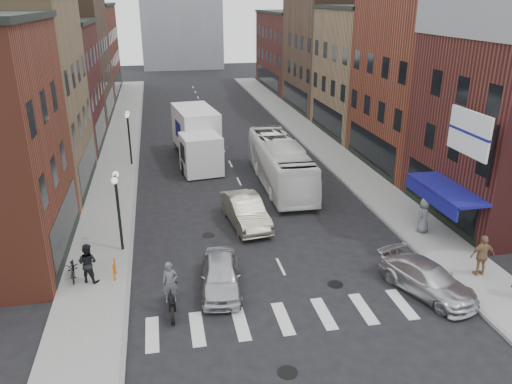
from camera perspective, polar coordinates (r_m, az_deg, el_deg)
ground at (r=23.06m, az=3.45°, el=-9.72°), size 160.00×160.00×0.00m
sidewalk_left at (r=42.86m, az=-15.30°, el=4.55°), size 3.00×74.00×0.15m
sidewalk_right at (r=44.87m, az=6.95°, el=5.90°), size 3.00×74.00×0.15m
curb_left at (r=42.79m, az=-13.29°, el=4.61°), size 0.20×74.00×0.16m
curb_right at (r=44.46m, az=5.09°, el=5.72°), size 0.20×74.00×0.16m
crosswalk_stripes at (r=20.64m, az=5.59°, el=-13.91°), size 12.00×2.20×0.01m
bldg_left_mid_b at (r=44.68m, az=-24.26°, el=10.82°), size 10.30×10.20×10.30m
bldg_left_far_a at (r=55.20m, az=-22.18°, el=14.37°), size 10.30×12.20×13.30m
bldg_left_far_b at (r=69.06m, az=-20.09°, el=14.89°), size 10.30×16.20×11.30m
bldg_right_mid_a at (r=39.04m, az=20.52°, el=13.05°), size 10.30×10.20×14.30m
bldg_right_mid_b at (r=47.98m, az=14.10°, el=13.23°), size 10.30×10.20×11.30m
bldg_right_far_a at (r=58.00m, az=9.49°, el=15.36°), size 10.30×12.20×12.30m
bldg_right_far_b at (r=71.32m, az=5.42°, el=15.79°), size 10.30×16.20×10.30m
awning_blue at (r=27.39m, az=20.58°, el=0.16°), size 1.80×5.00×0.78m
billboard_sign at (r=24.62m, az=23.32°, el=6.08°), size 1.52×3.00×3.70m
streetlamp_near at (r=24.85m, az=-15.58°, el=-0.65°), size 0.32×1.22×4.11m
streetlamp_far at (r=38.20m, az=-14.37°, el=7.07°), size 0.32×1.22×4.11m
bike_rack at (r=23.43m, az=-15.88°, el=-8.49°), size 0.08×0.68×0.80m
box_truck at (r=38.61m, az=-6.74°, el=6.23°), size 3.48×9.28×3.92m
motorcycle_rider at (r=20.43m, az=-9.73°, el=-10.95°), size 0.64×2.25×2.29m
transit_bus at (r=33.62m, az=2.76°, el=3.33°), size 2.77×10.93×3.03m
sedan_left_near at (r=21.87m, az=-4.05°, el=-9.42°), size 2.12×4.35×1.43m
sedan_left_far at (r=27.75m, az=-1.22°, el=-2.18°), size 2.28×5.10×1.63m
curb_car at (r=22.82m, az=19.01°, el=-9.40°), size 3.34×4.95×1.33m
parked_bicycle at (r=23.95m, az=-20.19°, el=-8.22°), size 0.84×1.77×0.90m
ped_left_solo at (r=23.20m, az=-18.69°, el=-7.69°), size 1.02×0.82×1.82m
ped_right_b at (r=24.65m, az=24.46°, el=-6.62°), size 1.16×0.61×1.95m
ped_right_c at (r=27.96m, az=18.62°, el=-2.55°), size 1.11×1.00×1.90m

